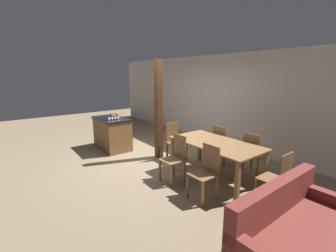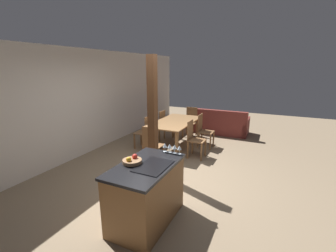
% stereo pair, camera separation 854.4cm
% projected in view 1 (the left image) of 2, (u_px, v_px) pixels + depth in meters
% --- Properties ---
extents(ground_plane, '(16.00, 16.00, 0.00)m').
position_uv_depth(ground_plane, '(148.00, 159.00, 5.79)').
color(ground_plane, '#847056').
extents(wall_back, '(11.20, 0.08, 2.70)m').
position_uv_depth(wall_back, '(216.00, 100.00, 6.98)').
color(wall_back, silver).
rests_on(wall_back, ground_plane).
extents(kitchen_island, '(1.23, 0.73, 0.92)m').
position_uv_depth(kitchen_island, '(112.00, 133.00, 6.50)').
color(kitchen_island, brown).
rests_on(kitchen_island, ground_plane).
extents(fruit_bowl, '(0.28, 0.28, 0.11)m').
position_uv_depth(fruit_bowl, '(117.00, 115.00, 6.54)').
color(fruit_bowl, '#99704C').
rests_on(fruit_bowl, kitchen_island).
extents(wine_glass_near, '(0.07, 0.07, 0.15)m').
position_uv_depth(wine_glass_near, '(109.00, 118.00, 5.78)').
color(wine_glass_near, silver).
rests_on(wine_glass_near, kitchen_island).
extents(wine_glass_middle, '(0.07, 0.07, 0.15)m').
position_uv_depth(wine_glass_middle, '(112.00, 118.00, 5.83)').
color(wine_glass_middle, silver).
rests_on(wine_glass_middle, kitchen_island).
extents(wine_glass_far, '(0.07, 0.07, 0.15)m').
position_uv_depth(wine_glass_far, '(115.00, 117.00, 5.88)').
color(wine_glass_far, silver).
rests_on(wine_glass_far, kitchen_island).
extents(wine_glass_end, '(0.07, 0.07, 0.15)m').
position_uv_depth(wine_glass_end, '(118.00, 117.00, 5.93)').
color(wine_glass_end, silver).
rests_on(wine_glass_end, kitchen_island).
extents(dining_table, '(1.87, 0.99, 0.78)m').
position_uv_depth(dining_table, '(215.00, 147.00, 4.59)').
color(dining_table, olive).
rests_on(dining_table, ground_plane).
extents(dining_chair_near_left, '(0.40, 0.40, 0.95)m').
position_uv_depth(dining_chair_near_left, '(175.00, 157.00, 4.53)').
color(dining_chair_near_left, brown).
rests_on(dining_chair_near_left, ground_plane).
extents(dining_chair_near_right, '(0.40, 0.40, 0.95)m').
position_uv_depth(dining_chair_near_right, '(206.00, 171.00, 3.88)').
color(dining_chair_near_right, brown).
rests_on(dining_chair_near_right, ground_plane).
extents(dining_chair_far_left, '(0.40, 0.40, 0.95)m').
position_uv_depth(dining_chair_far_left, '(222.00, 144.00, 5.38)').
color(dining_chair_far_left, brown).
rests_on(dining_chair_far_left, ground_plane).
extents(dining_chair_far_right, '(0.40, 0.40, 0.95)m').
position_uv_depth(dining_chair_far_right, '(253.00, 154.00, 4.73)').
color(dining_chair_far_right, brown).
rests_on(dining_chair_far_right, ground_plane).
extents(dining_chair_head_end, '(0.40, 0.40, 0.95)m').
position_uv_depth(dining_chair_head_end, '(175.00, 141.00, 5.64)').
color(dining_chair_head_end, brown).
rests_on(dining_chair_head_end, ground_plane).
extents(dining_chair_foot_end, '(0.40, 0.40, 0.95)m').
position_uv_depth(dining_chair_foot_end, '(277.00, 178.00, 3.61)').
color(dining_chair_foot_end, brown).
rests_on(dining_chair_foot_end, ground_plane).
extents(couch, '(0.91, 1.82, 0.86)m').
position_uv_depth(couch, '(300.00, 239.00, 2.59)').
color(couch, maroon).
rests_on(couch, ground_plane).
extents(timber_post, '(0.16, 0.16, 2.48)m').
position_uv_depth(timber_post, '(159.00, 110.00, 5.62)').
color(timber_post, '#4C2D19').
rests_on(timber_post, ground_plane).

